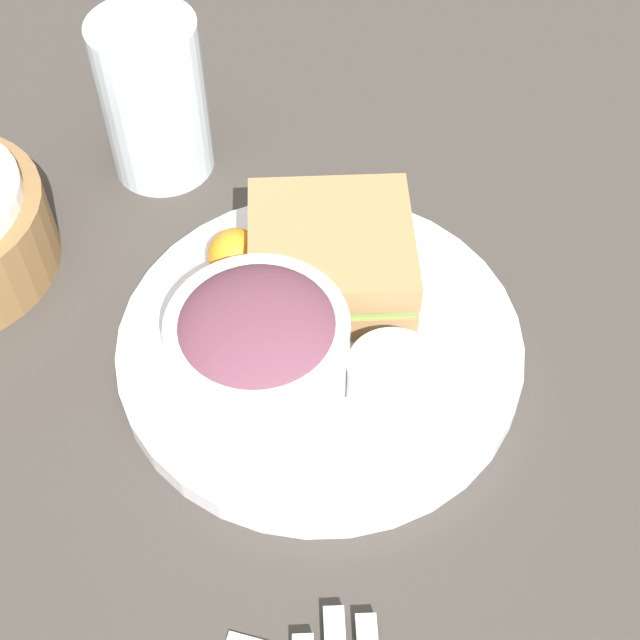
{
  "coord_description": "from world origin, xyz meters",
  "views": [
    {
      "loc": [
        -0.35,
        -0.09,
        0.51
      ],
      "look_at": [
        0.0,
        0.0,
        0.04
      ],
      "focal_mm": 50.0,
      "sensor_mm": 36.0,
      "label": 1
    }
  ],
  "objects_px": {
    "salad_bowl": "(258,343)",
    "drink_glass": "(153,99)",
    "plate": "(320,346)",
    "sandwich": "(331,257)",
    "dressing_cup": "(393,379)"
  },
  "relations": [
    {
      "from": "salad_bowl",
      "to": "drink_glass",
      "type": "relative_size",
      "value": 0.87
    },
    {
      "from": "sandwich",
      "to": "dressing_cup",
      "type": "relative_size",
      "value": 2.36
    },
    {
      "from": "sandwich",
      "to": "salad_bowl",
      "type": "distance_m",
      "value": 0.09
    },
    {
      "from": "drink_glass",
      "to": "dressing_cup",
      "type": "bearing_deg",
      "value": -128.73
    },
    {
      "from": "drink_glass",
      "to": "plate",
      "type": "bearing_deg",
      "value": -131.45
    },
    {
      "from": "salad_bowl",
      "to": "drink_glass",
      "type": "xyz_separation_m",
      "value": [
        0.2,
        0.15,
        0.01
      ]
    },
    {
      "from": "sandwich",
      "to": "dressing_cup",
      "type": "xyz_separation_m",
      "value": [
        -0.08,
        -0.06,
        -0.01
      ]
    },
    {
      "from": "sandwich",
      "to": "drink_glass",
      "type": "height_order",
      "value": "drink_glass"
    },
    {
      "from": "salad_bowl",
      "to": "dressing_cup",
      "type": "relative_size",
      "value": 1.95
    },
    {
      "from": "plate",
      "to": "salad_bowl",
      "type": "bearing_deg",
      "value": 143.91
    },
    {
      "from": "salad_bowl",
      "to": "dressing_cup",
      "type": "height_order",
      "value": "salad_bowl"
    },
    {
      "from": "plate",
      "to": "sandwich",
      "type": "xyz_separation_m",
      "value": [
        0.05,
        0.01,
        0.04
      ]
    },
    {
      "from": "sandwich",
      "to": "plate",
      "type": "bearing_deg",
      "value": -173.49
    },
    {
      "from": "sandwich",
      "to": "dressing_cup",
      "type": "bearing_deg",
      "value": -142.57
    },
    {
      "from": "plate",
      "to": "sandwich",
      "type": "height_order",
      "value": "sandwich"
    }
  ]
}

